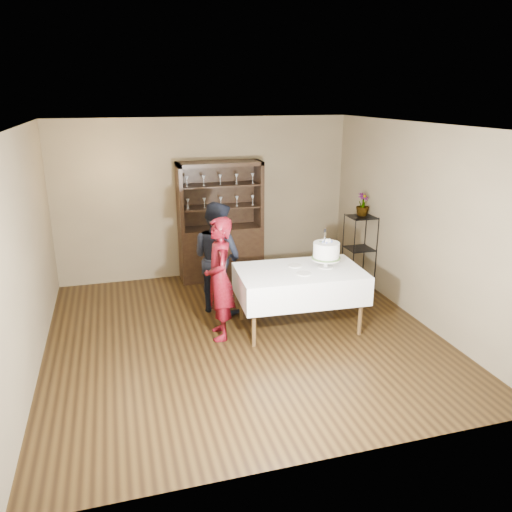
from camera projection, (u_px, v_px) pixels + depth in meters
The scene contains 14 objects.
floor at pixel (243, 335), 6.63m from camera, with size 5.00×5.00×0.00m, color black.
ceiling at pixel (241, 126), 5.80m from camera, with size 5.00×5.00×0.00m, color silver.
back_wall at pixel (205, 199), 8.50m from camera, with size 5.00×0.02×2.70m, color brown.
wall_left at pixel (25, 254), 5.56m from camera, with size 0.02×5.00×2.70m, color brown.
wall_right at pixel (418, 224), 6.87m from camera, with size 0.02×5.00×2.70m, color brown.
china_hutch at pixel (221, 240), 8.54m from camera, with size 1.40×0.48×2.00m.
plant_etagere at pixel (359, 248), 8.13m from camera, with size 0.42×0.42×1.20m.
cake_table at pixel (300, 284), 6.67m from camera, with size 1.71×1.11×0.83m.
woman at pixel (219, 279), 6.36m from camera, with size 0.59×0.39×1.61m, color #3A050B.
man at pixel (217, 257), 7.17m from camera, with size 0.79×0.62×1.63m, color black.
cake at pixel (326, 252), 6.65m from camera, with size 0.39×0.39×0.54m.
plate_near at pixel (304, 274), 6.45m from camera, with size 0.19×0.19×0.01m, color silver.
plate_far at pixel (295, 266), 6.74m from camera, with size 0.19×0.19×0.01m, color silver.
potted_plant at pixel (363, 204), 7.95m from camera, with size 0.21×0.21×0.37m, color #486B33.
Camera 1 is at (-1.49, -5.80, 3.06)m, focal length 35.00 mm.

